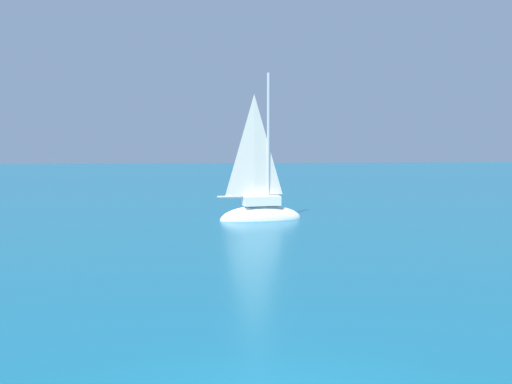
% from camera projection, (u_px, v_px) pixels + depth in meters
% --- Properties ---
extents(sailboat_near, '(3.91, 1.96, 7.11)m').
position_uv_depth(sailboat_near, '(260.00, 211.00, 30.47)').
color(sailboat_near, white).
rests_on(sailboat_near, ground).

